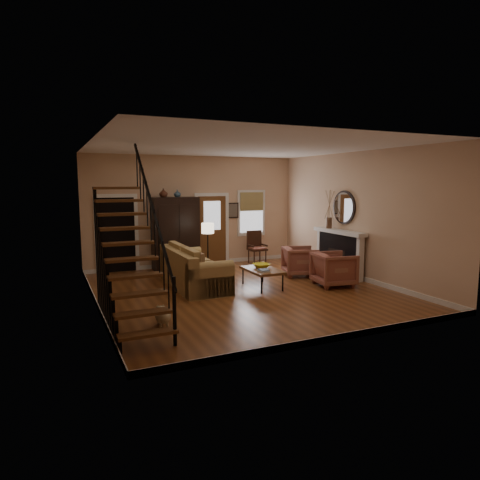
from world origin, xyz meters
name	(u,v)px	position (x,y,z in m)	size (l,w,h in m)	color
room	(200,221)	(-0.41, 1.76, 1.51)	(7.00, 7.33, 3.30)	brown
staircase	(130,235)	(-2.78, -1.30, 1.60)	(0.94, 2.80, 3.20)	brown
fireplace	(340,248)	(3.13, 0.50, 0.74)	(0.33, 1.95, 2.30)	black
armoire	(175,234)	(-0.70, 3.15, 1.05)	(1.30, 0.60, 2.10)	black
vase_a	(163,193)	(-1.05, 3.05, 2.22)	(0.24, 0.24, 0.25)	#4C2619
vase_b	(177,193)	(-0.65, 3.05, 2.21)	(0.20, 0.20, 0.21)	#334C60
sofa	(194,268)	(-0.89, 0.89, 0.46)	(1.06, 2.46, 0.92)	#A7844C
coffee_table	(262,278)	(0.57, 0.15, 0.23)	(0.69, 1.18, 0.45)	brown
bowl	(261,266)	(0.62, 0.30, 0.50)	(0.40, 0.40, 0.10)	yellow
books	(264,271)	(0.45, -0.15, 0.48)	(0.22, 0.30, 0.06)	beige
armchair_left	(334,269)	(2.25, -0.42, 0.41)	(0.88, 0.91, 0.83)	maroon
armchair_right	(300,261)	(2.12, 0.90, 0.40)	(0.84, 0.87, 0.79)	maroon
floor_lamp	(208,250)	(-0.19, 1.83, 0.72)	(0.33, 0.33, 1.45)	black
side_chair	(257,247)	(1.85, 2.95, 0.51)	(0.54, 0.54, 1.02)	#321B10
dog	(163,317)	(-2.31, -1.63, 0.17)	(0.27, 0.46, 0.34)	#C3B185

